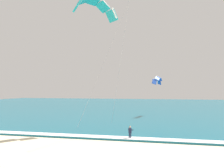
{
  "coord_description": "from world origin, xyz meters",
  "views": [
    {
      "loc": [
        -1.46,
        -14.74,
        6.21
      ],
      "look_at": [
        -8.91,
        17.35,
        6.94
      ],
      "focal_mm": 38.18,
      "sensor_mm": 36.0,
      "label": 1
    }
  ],
  "objects_px": {
    "surfboard": "(130,139)",
    "kite_primary": "(95,6)",
    "kite_distant": "(158,80)",
    "kitesurfer": "(130,132)"
  },
  "relations": [
    {
      "from": "kite_distant",
      "to": "surfboard",
      "type": "bearing_deg",
      "value": -95.36
    },
    {
      "from": "surfboard",
      "to": "kite_primary",
      "type": "xyz_separation_m",
      "value": [
        -5.59,
        3.32,
        18.18
      ]
    },
    {
      "from": "surfboard",
      "to": "kite_distant",
      "type": "bearing_deg",
      "value": 84.64
    },
    {
      "from": "kitesurfer",
      "to": "kite_primary",
      "type": "height_order",
      "value": "kite_primary"
    },
    {
      "from": "surfboard",
      "to": "kite_primary",
      "type": "bearing_deg",
      "value": 149.31
    },
    {
      "from": "surfboard",
      "to": "kite_primary",
      "type": "height_order",
      "value": "kite_primary"
    },
    {
      "from": "surfboard",
      "to": "kite_distant",
      "type": "xyz_separation_m",
      "value": [
        2.43,
        25.84,
        8.37
      ]
    },
    {
      "from": "surfboard",
      "to": "kitesurfer",
      "type": "bearing_deg",
      "value": 69.62
    },
    {
      "from": "surfboard",
      "to": "kite_primary",
      "type": "relative_size",
      "value": 0.08
    },
    {
      "from": "kite_primary",
      "to": "kite_distant",
      "type": "relative_size",
      "value": 3.37
    }
  ]
}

